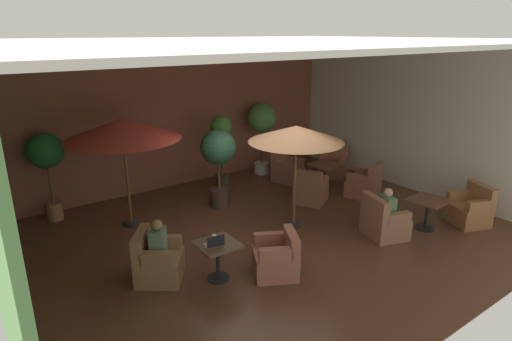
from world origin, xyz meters
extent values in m
cube|color=brown|center=(0.00, 0.00, -0.01)|extent=(9.87, 8.11, 0.02)
cube|color=brown|center=(0.00, 4.01, 1.95)|extent=(9.87, 0.08, 3.91)
cube|color=silver|center=(4.89, 0.00, 1.95)|extent=(0.08, 8.11, 3.91)
cube|color=silver|center=(0.00, 0.00, 3.94)|extent=(9.87, 8.11, 0.06)
cylinder|color=black|center=(-1.73, -0.85, 0.01)|extent=(0.39, 0.39, 0.02)
cylinder|color=black|center=(-1.73, -0.85, 0.32)|extent=(0.07, 0.07, 0.65)
cube|color=brown|center=(-1.73, -0.85, 0.66)|extent=(0.69, 0.69, 0.03)
cube|color=#8F6242|center=(-2.54, -0.26, 0.23)|extent=(1.05, 1.05, 0.45)
cube|color=#8F6242|center=(-2.78, -0.09, 0.67)|extent=(0.57, 0.70, 0.44)
cube|color=#8F6242|center=(-2.33, -0.04, 0.57)|extent=(0.56, 0.47, 0.22)
cube|color=#8F6242|center=(-2.68, -0.53, 0.57)|extent=(0.56, 0.47, 0.22)
cube|color=#A25E49|center=(-0.85, -1.32, 0.22)|extent=(0.99, 0.98, 0.43)
cube|color=#A25E49|center=(-0.59, -1.46, 0.61)|extent=(0.48, 0.71, 0.37)
cube|color=#A25E49|center=(-1.02, -1.56, 0.55)|extent=(0.57, 0.39, 0.24)
cube|color=#A25E49|center=(-0.75, -1.04, 0.55)|extent=(0.57, 0.39, 0.24)
cylinder|color=black|center=(2.97, -1.80, 0.01)|extent=(0.41, 0.41, 0.02)
cylinder|color=black|center=(2.97, -1.80, 0.32)|extent=(0.07, 0.07, 0.65)
cube|color=brown|center=(2.97, -1.80, 0.66)|extent=(0.76, 0.76, 0.03)
cube|color=#99654C|center=(1.96, -1.49, 0.22)|extent=(0.95, 0.99, 0.45)
cube|color=#99654C|center=(1.69, -1.41, 0.68)|extent=(0.39, 0.82, 0.46)
cube|color=#99654C|center=(2.10, -1.20, 0.54)|extent=(0.60, 0.32, 0.19)
cube|color=#99654C|center=(1.91, -1.81, 0.54)|extent=(0.60, 0.32, 0.19)
cube|color=#9E673E|center=(3.94, -2.20, 0.22)|extent=(0.95, 0.98, 0.44)
cube|color=#9E673E|center=(4.20, -2.30, 0.67)|extent=(0.43, 0.77, 0.46)
cube|color=#9E673E|center=(3.78, -2.48, 0.56)|extent=(0.56, 0.33, 0.23)
cube|color=#9E673E|center=(4.02, -1.89, 0.56)|extent=(0.56, 0.33, 0.23)
cylinder|color=black|center=(2.99, 1.35, 0.01)|extent=(0.33, 0.33, 0.02)
cylinder|color=black|center=(2.99, 1.35, 0.32)|extent=(0.07, 0.07, 0.65)
cube|color=brown|center=(2.99, 1.35, 0.66)|extent=(0.75, 0.75, 0.03)
cube|color=#9D5F4B|center=(3.39, 0.32, 0.21)|extent=(0.99, 0.98, 0.43)
cube|color=#9D5F4B|center=(3.50, 0.05, 0.65)|extent=(0.78, 0.44, 0.45)
cube|color=#9D5F4B|center=(3.08, 0.24, 0.55)|extent=(0.33, 0.59, 0.24)
cube|color=#9D5F4B|center=(3.68, 0.48, 0.55)|extent=(0.33, 0.59, 0.24)
cube|color=#9D644B|center=(3.94, 1.91, 0.22)|extent=(1.01, 1.01, 0.44)
cube|color=#9D644B|center=(4.19, 2.06, 0.66)|extent=(0.51, 0.71, 0.45)
cube|color=#9D644B|center=(4.05, 1.64, 0.53)|extent=(0.57, 0.42, 0.19)
cube|color=#9D644B|center=(3.75, 2.14, 0.53)|extent=(0.57, 0.42, 0.19)
cube|color=#915A4B|center=(2.59, 2.38, 0.21)|extent=(0.93, 0.97, 0.42)
cube|color=#915A4B|center=(2.48, 2.66, 0.64)|extent=(0.72, 0.41, 0.45)
cube|color=#915A4B|center=(2.87, 2.44, 0.53)|extent=(0.33, 0.61, 0.22)
cube|color=#915A4B|center=(2.33, 2.23, 0.53)|extent=(0.33, 0.61, 0.22)
cube|color=#996549|center=(2.02, 0.82, 0.22)|extent=(0.99, 0.98, 0.43)
cube|color=#996549|center=(1.76, 0.68, 0.67)|extent=(0.48, 0.70, 0.47)
cube|color=#996549|center=(1.92, 1.08, 0.54)|extent=(0.59, 0.41, 0.22)
cube|color=#996549|center=(2.19, 0.60, 0.54)|extent=(0.59, 0.41, 0.22)
cylinder|color=#2D2D2D|center=(0.74, 0.00, 0.04)|extent=(0.32, 0.32, 0.08)
cylinder|color=brown|center=(0.74, 0.00, 1.10)|extent=(0.06, 0.06, 2.21)
cone|color=#A16F48|center=(0.74, 0.00, 2.09)|extent=(2.01, 2.01, 0.34)
cylinder|color=#2D2D2D|center=(-2.15, 2.17, 0.04)|extent=(0.32, 0.32, 0.08)
cylinder|color=brown|center=(-2.15, 2.17, 1.18)|extent=(0.06, 0.06, 2.35)
cone|color=#C23E31|center=(-2.15, 2.17, 2.18)|extent=(2.41, 2.41, 0.44)
cylinder|color=#A56C45|center=(-3.45, 3.48, 0.20)|extent=(0.35, 0.35, 0.41)
cylinder|color=brown|center=(-3.45, 3.48, 0.85)|extent=(0.06, 0.06, 0.89)
sphere|color=#1F642D|center=(-3.45, 3.48, 1.63)|extent=(0.78, 0.78, 0.78)
cylinder|color=#3D362A|center=(0.69, 2.90, 0.21)|extent=(0.37, 0.37, 0.42)
cylinder|color=brown|center=(0.69, 2.90, 0.96)|extent=(0.06, 0.06, 1.09)
sphere|color=#3C7B2D|center=(0.69, 2.90, 1.75)|extent=(0.57, 0.57, 0.57)
cylinder|color=#3F2E29|center=(0.01, 1.93, 0.22)|extent=(0.47, 0.47, 0.45)
cylinder|color=brown|center=(0.01, 1.93, 0.79)|extent=(0.06, 0.06, 0.69)
sphere|color=#2E573D|center=(0.01, 1.93, 1.50)|extent=(0.85, 0.85, 0.85)
cylinder|color=silver|center=(2.39, 3.39, 0.17)|extent=(0.45, 0.45, 0.35)
cylinder|color=brown|center=(2.39, 3.39, 0.85)|extent=(0.06, 0.06, 1.00)
sphere|color=#4A863E|center=(2.39, 3.39, 1.71)|extent=(0.85, 0.85, 0.85)
cube|color=#547E54|center=(1.96, -1.49, 0.67)|extent=(0.31, 0.43, 0.44)
sphere|color=tan|center=(1.96, -1.49, 0.97)|extent=(0.18, 0.18, 0.18)
cube|color=#566C55|center=(-2.54, -0.26, 0.70)|extent=(0.41, 0.44, 0.49)
sphere|color=olive|center=(-2.54, -0.26, 1.03)|extent=(0.19, 0.19, 0.19)
cylinder|color=silver|center=(-1.72, -0.73, 0.74)|extent=(0.08, 0.08, 0.11)
cube|color=#9EA0A5|center=(-1.80, -0.84, 0.69)|extent=(0.34, 0.26, 0.01)
cube|color=black|center=(-1.82, -0.95, 0.79)|extent=(0.31, 0.06, 0.19)
camera|label=1|loc=(-5.06, -6.52, 4.11)|focal=30.14mm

